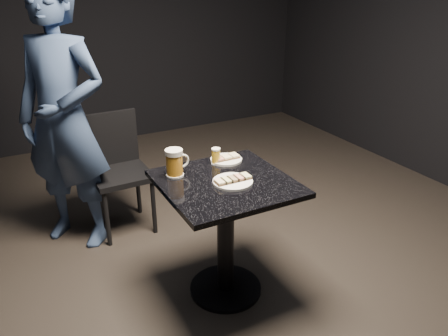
{
  "coord_description": "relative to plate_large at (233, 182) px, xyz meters",
  "views": [
    {
      "loc": [
        -1.02,
        -1.92,
        1.8
      ],
      "look_at": [
        0.0,
        0.02,
        0.82
      ],
      "focal_mm": 35.0,
      "sensor_mm": 36.0,
      "label": 1
    }
  ],
  "objects": [
    {
      "name": "canapes_on_plate_large",
      "position": [
        0.0,
        -0.0,
        0.02
      ],
      "size": [
        0.2,
        0.07,
        0.02
      ],
      "color": "#4C3521",
      "rests_on": "plate_large"
    },
    {
      "name": "beer_mug",
      "position": [
        -0.24,
        0.24,
        0.07
      ],
      "size": [
        0.15,
        0.1,
        0.16
      ],
      "color": "white",
      "rests_on": "table"
    },
    {
      "name": "beer_tumbler",
      "position": [
        0.04,
        0.28,
        0.04
      ],
      "size": [
        0.06,
        0.06,
        0.1
      ],
      "color": "white",
      "rests_on": "table"
    },
    {
      "name": "patron",
      "position": [
        -0.69,
        1.08,
        0.15
      ],
      "size": [
        0.78,
        0.77,
        1.82
      ],
      "primitive_type": "imported",
      "rotation": [
        0.0,
        0.0,
        -0.78
      ],
      "color": "navy",
      "rests_on": "floor"
    },
    {
      "name": "chair",
      "position": [
        -0.36,
        1.11,
        -0.26
      ],
      "size": [
        0.42,
        0.42,
        0.88
      ],
      "color": "black",
      "rests_on": "floor"
    },
    {
      "name": "canapes_on_plate_small",
      "position": [
        0.11,
        0.29,
        0.02
      ],
      "size": [
        0.16,
        0.07,
        0.02
      ],
      "color": "#4C3521",
      "rests_on": "plate_small"
    },
    {
      "name": "table",
      "position": [
        -0.02,
        0.04,
        -0.25
      ],
      "size": [
        0.7,
        0.7,
        0.75
      ],
      "color": "black",
      "rests_on": "floor"
    },
    {
      "name": "floor",
      "position": [
        -0.02,
        0.04,
        -0.76
      ],
      "size": [
        6.0,
        6.0,
        0.0
      ],
      "primitive_type": "plane",
      "color": "black",
      "rests_on": "ground"
    },
    {
      "name": "plate_small",
      "position": [
        0.11,
        0.29,
        0.0
      ],
      "size": [
        0.19,
        0.19,
        0.01
      ],
      "primitive_type": "cylinder",
      "color": "white",
      "rests_on": "table"
    },
    {
      "name": "plate_large",
      "position": [
        0.0,
        0.0,
        0.0
      ],
      "size": [
        0.22,
        0.22,
        0.01
      ],
      "primitive_type": "cylinder",
      "color": "white",
      "rests_on": "table"
    }
  ]
}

